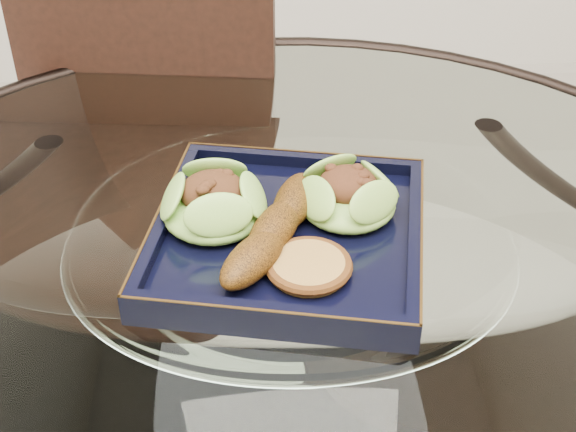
{
  "coord_description": "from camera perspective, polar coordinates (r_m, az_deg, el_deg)",
  "views": [
    {
      "loc": [
        -0.05,
        -0.61,
        1.28
      ],
      "look_at": [
        0.0,
        0.04,
        0.8
      ],
      "focal_mm": 50.0,
      "sensor_mm": 36.0,
      "label": 1
    }
  ],
  "objects": [
    {
      "name": "lettuce_wrap_left",
      "position": [
        0.82,
        -5.3,
        0.73
      ],
      "size": [
        0.14,
        0.14,
        0.04
      ],
      "primitive_type": "ellipsoid",
      "rotation": [
        0.0,
        0.0,
        -0.4
      ],
      "color": "#5E8F29",
      "rests_on": "navy_plate"
    },
    {
      "name": "roasted_plantain",
      "position": [
        0.79,
        -0.97,
        -0.88
      ],
      "size": [
        0.12,
        0.18,
        0.04
      ],
      "primitive_type": "ellipsoid",
      "rotation": [
        0.0,
        0.0,
        1.09
      ],
      "color": "#60350A",
      "rests_on": "navy_plate"
    },
    {
      "name": "dining_table",
      "position": [
        0.91,
        0.12,
        -11.96
      ],
      "size": [
        1.13,
        1.13,
        0.77
      ],
      "color": "white",
      "rests_on": "ground"
    },
    {
      "name": "navy_plate",
      "position": [
        0.82,
        -0.0,
        -1.69
      ],
      "size": [
        0.32,
        0.32,
        0.02
      ],
      "primitive_type": "cube",
      "rotation": [
        0.0,
        0.0,
        -0.22
      ],
      "color": "black",
      "rests_on": "dining_table"
    },
    {
      "name": "dining_chair",
      "position": [
        1.24,
        -9.97,
        -2.59
      ],
      "size": [
        0.45,
        0.45,
        0.91
      ],
      "rotation": [
        0.0,
        0.0,
        -0.15
      ],
      "color": "black",
      "rests_on": "ground"
    },
    {
      "name": "lettuce_wrap_right",
      "position": [
        0.83,
        4.28,
        1.28
      ],
      "size": [
        0.11,
        0.11,
        0.04
      ],
      "primitive_type": "ellipsoid",
      "rotation": [
        0.0,
        0.0,
        0.06
      ],
      "color": "#5A8B28",
      "rests_on": "navy_plate"
    },
    {
      "name": "crumb_patty",
      "position": [
        0.76,
        1.48,
        -3.65
      ],
      "size": [
        0.09,
        0.09,
        0.01
      ],
      "primitive_type": "cylinder",
      "rotation": [
        0.0,
        0.0,
        0.28
      ],
      "color": "#A67437",
      "rests_on": "navy_plate"
    }
  ]
}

